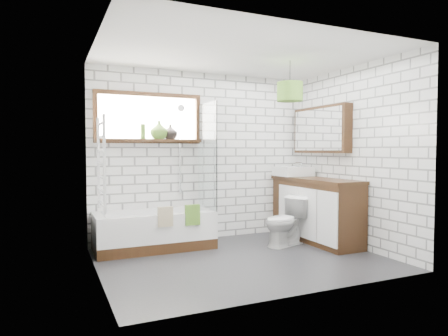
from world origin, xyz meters
name	(u,v)px	position (x,y,z in m)	size (l,w,h in m)	color
floor	(243,260)	(0.00, 0.00, -0.01)	(3.40, 2.60, 0.01)	black
ceiling	(243,54)	(0.00, 0.00, 2.50)	(3.40, 2.60, 0.01)	white
wall_back	(204,156)	(0.00, 1.30, 1.25)	(3.40, 0.01, 2.50)	white
wall_front	(307,160)	(0.00, -1.30, 1.25)	(3.40, 0.01, 2.50)	white
wall_left	(97,159)	(-1.70, 0.00, 1.25)	(0.01, 2.60, 2.50)	white
wall_right	(353,157)	(1.70, 0.00, 1.25)	(0.01, 2.60, 2.50)	white
window	(149,118)	(-0.85, 1.26, 1.80)	(1.52, 0.16, 0.68)	black
towel_radiator	(101,164)	(-1.66, 0.00, 1.20)	(0.06, 0.52, 1.00)	white
mirror_cabinet	(321,130)	(1.62, 0.60, 1.65)	(0.16, 1.20, 0.70)	black
shower_riser	(180,150)	(-0.40, 1.26, 1.35)	(0.02, 0.02, 1.30)	silver
bathtub	(154,230)	(-0.86, 0.95, 0.26)	(1.58, 0.70, 0.51)	white
shower_screen	(207,156)	(-0.10, 0.95, 1.26)	(0.02, 0.72, 1.50)	white
towel_green	(192,215)	(-0.44, 0.60, 0.49)	(0.20, 0.05, 0.27)	#4B7B24
towel_beige	(165,217)	(-0.81, 0.60, 0.49)	(0.20, 0.05, 0.25)	tan
vanity	(315,209)	(1.44, 0.47, 0.47)	(0.53, 1.64, 0.94)	black
basin	(293,171)	(1.38, 0.97, 1.01)	(0.51, 0.45, 0.15)	white
tap	(302,168)	(1.54, 0.97, 1.07)	(0.03, 0.03, 0.16)	silver
toilet	(286,221)	(0.87, 0.40, 0.34)	(0.67, 0.38, 0.69)	white
vase_olive	(159,131)	(-0.72, 1.23, 1.61)	(0.25, 0.25, 0.26)	#528027
vase_dark	(170,133)	(-0.55, 1.23, 1.59)	(0.21, 0.21, 0.21)	black
bottle	(143,133)	(-0.95, 1.23, 1.58)	(0.07, 0.07, 0.21)	#528027
pendant	(290,92)	(0.71, 0.07, 2.10)	(0.33, 0.33, 0.24)	#4B7B24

